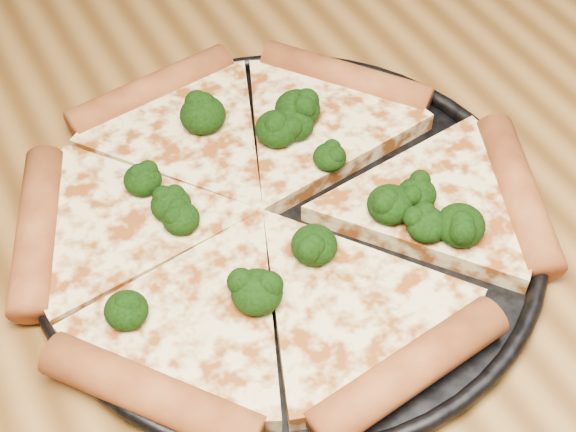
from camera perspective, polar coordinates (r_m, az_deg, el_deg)
name	(u,v)px	position (r m, az deg, el deg)	size (l,w,h in m)	color
dining_table	(252,369)	(0.66, -2.37, -10.10)	(1.20, 0.90, 0.75)	brown
pizza_pan	(288,224)	(0.61, 0.00, -0.51)	(0.36, 0.36, 0.02)	black
pizza	(269,212)	(0.60, -1.24, 0.28)	(0.39, 0.35, 0.03)	beige
broccoli_florets	(292,188)	(0.60, 0.24, 1.90)	(0.25, 0.21, 0.03)	black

